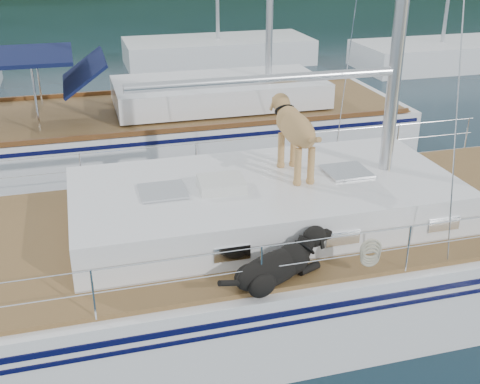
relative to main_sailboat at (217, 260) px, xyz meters
name	(u,v)px	position (x,y,z in m)	size (l,w,h in m)	color
ground	(210,302)	(-0.10, 0.00, -0.68)	(120.00, 120.00, 0.00)	black
main_sailboat	(217,260)	(0.00, 0.00, 0.00)	(12.00, 3.98, 14.01)	white
neighbor_sailboat	(174,129)	(0.47, 6.20, -0.06)	(11.00, 3.50, 13.30)	white
bg_boat_center	(218,51)	(3.90, 16.00, -0.23)	(7.20, 3.00, 11.65)	white
bg_boat_east	(441,55)	(11.90, 13.00, -0.22)	(6.40, 3.00, 11.65)	white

